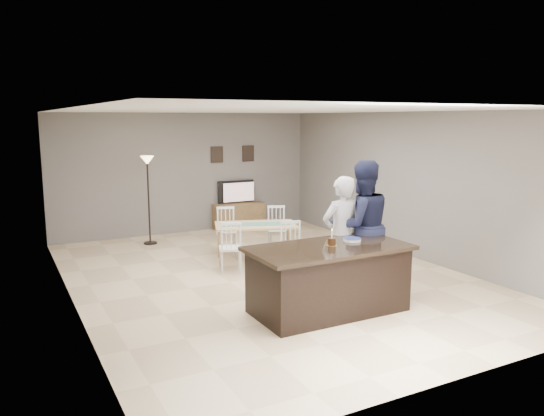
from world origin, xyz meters
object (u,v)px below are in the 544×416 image
floor_lamp (148,176)px  dining_table (256,231)px  kitchen_island (328,279)px  woman (341,236)px  man (361,226)px  television (237,192)px  plate_stack (352,240)px  birthday_cake (332,242)px  tv_console (239,216)px

floor_lamp → dining_table: bearing=-58.7°
kitchen_island → floor_lamp: (-1.08, 5.00, 0.96)m
woman → man: 0.38m
television → dining_table: size_ratio=0.46×
woman → floor_lamp: 4.78m
man → plate_stack: size_ratio=7.87×
dining_table → plate_stack: bearing=-66.5°
television → floor_lamp: bearing=15.6°
woman → birthday_cake: woman is taller
television → man: size_ratio=0.46×
television → floor_lamp: (-2.28, -0.64, 0.55)m
man → dining_table: (-0.68, 2.22, -0.42)m
plate_stack → dining_table: size_ratio=0.13×
television → birthday_cake: television is taller
woman → dining_table: 2.26m
kitchen_island → television: 5.78m
man → plate_stack: (-0.49, -0.44, -0.07)m
birthday_cake → floor_lamp: size_ratio=0.12×
kitchen_island → woman: 0.91m
man → birthday_cake: (-0.89, -0.53, -0.03)m
man → tv_console: bearing=-82.5°
man → dining_table: size_ratio=0.98×
woman → dining_table: size_ratio=0.88×
woman → plate_stack: (-0.13, -0.44, 0.04)m
birthday_cake → woman: bearing=45.1°
man → floor_lamp: bearing=-55.1°
man → woman: bearing=9.9°
kitchen_island → woman: (0.58, 0.55, 0.42)m
plate_stack → kitchen_island: bearing=-166.4°
woman → floor_lamp: floor_lamp is taller
woman → man: (0.37, -0.00, 0.11)m
kitchen_island → birthday_cake: size_ratio=9.56×
kitchen_island → floor_lamp: floor_lamp is taller
woman → man: size_ratio=0.89×
woman → floor_lamp: bearing=-70.3°
kitchen_island → tv_console: (1.20, 5.57, -0.15)m
kitchen_island → man: bearing=30.1°
woman → birthday_cake: (-0.53, -0.53, 0.08)m
television → dining_table: television is taller
birthday_cake → kitchen_island: bearing=-158.2°
television → man: man is taller
man → floor_lamp: man is taller
television → woman: bearing=83.1°
man → dining_table: bearing=-62.8°
birthday_cake → plate_stack: 0.41m
birthday_cake → plate_stack: (0.40, 0.09, -0.03)m
tv_console → woman: size_ratio=0.68×
tv_console → woman: bearing=-97.0°
tv_console → dining_table: 2.96m
kitchen_island → floor_lamp: 5.21m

